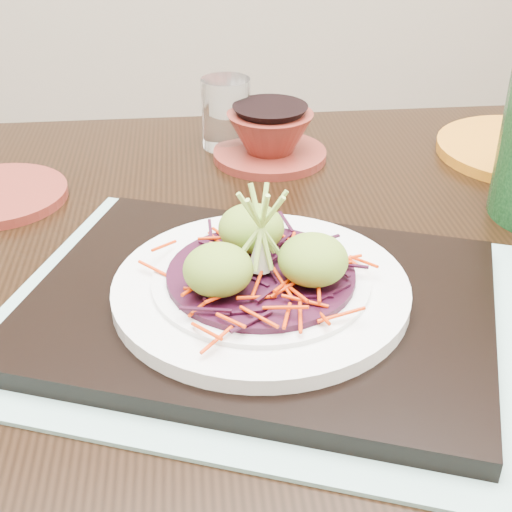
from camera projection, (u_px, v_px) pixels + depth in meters
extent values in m
cube|color=black|center=(253.00, 283.00, 0.68)|extent=(1.30, 0.93, 0.04)
cube|color=#86AE9D|center=(261.00, 314.00, 0.60)|extent=(0.53, 0.49, 0.00)
cube|color=black|center=(261.00, 304.00, 0.59)|extent=(0.46, 0.41, 0.02)
cylinder|color=silver|center=(261.00, 289.00, 0.58)|extent=(0.24, 0.24, 0.01)
cylinder|color=silver|center=(261.00, 280.00, 0.58)|extent=(0.18, 0.18, 0.01)
cylinder|color=black|center=(261.00, 275.00, 0.58)|extent=(0.15, 0.15, 0.01)
ellipsoid|color=olive|center=(218.00, 270.00, 0.54)|extent=(0.06, 0.06, 0.04)
ellipsoid|color=olive|center=(313.00, 260.00, 0.55)|extent=(0.06, 0.06, 0.04)
ellipsoid|color=olive|center=(252.00, 228.00, 0.60)|extent=(0.06, 0.06, 0.04)
cylinder|color=white|center=(226.00, 113.00, 0.89)|extent=(0.08, 0.08, 0.09)
cylinder|color=maroon|center=(270.00, 154.00, 0.88)|extent=(0.15, 0.15, 0.01)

